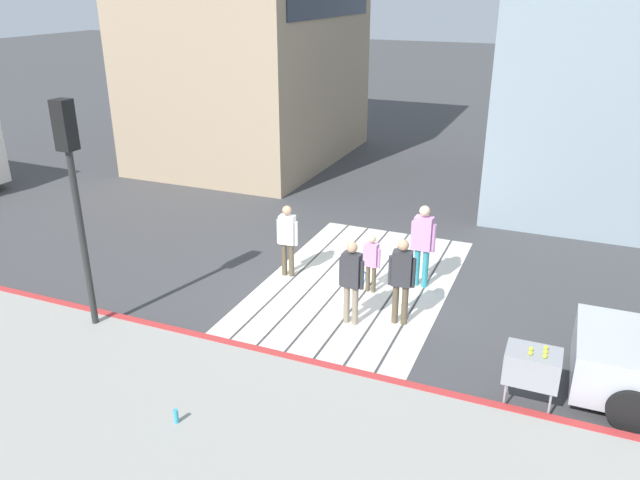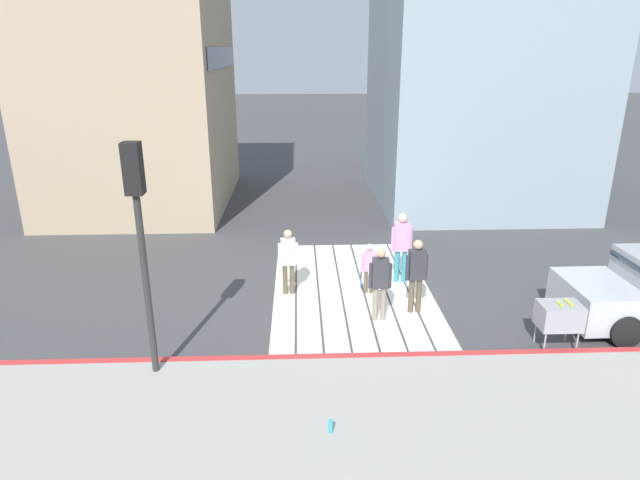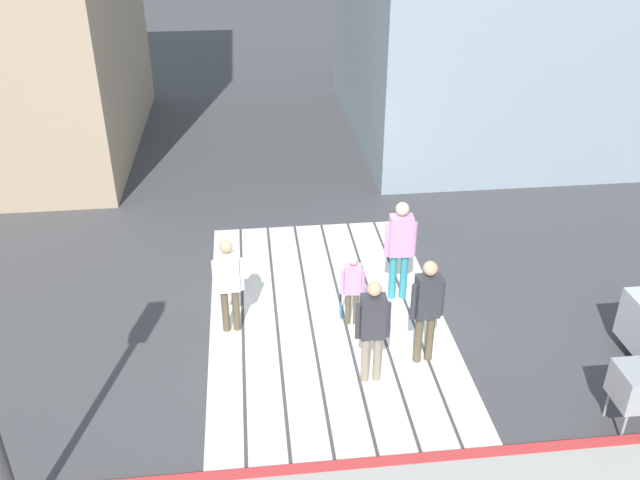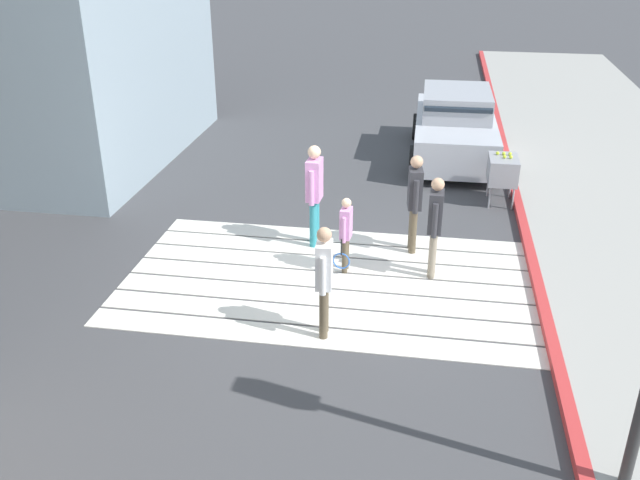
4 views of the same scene
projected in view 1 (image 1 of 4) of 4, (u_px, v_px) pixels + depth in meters
The scene contains 13 objects.
ground_plane at pixel (357, 284), 13.33m from camera, with size 120.00×120.00×0.00m, color #424244.
crosswalk_stripes at pixel (357, 284), 13.33m from camera, with size 6.40×3.80×0.01m.
sidewalk_west at pixel (221, 449), 8.53m from camera, with size 4.80×40.00×0.12m, color #9E9B93.
curb_painted at pixel (293, 360), 10.53m from camera, with size 0.16×40.00×0.13m, color #BC3333.
building_far_north at pixel (250, 20), 21.22m from camera, with size 8.00×6.04×9.64m.
traffic_light_corner at pixel (73, 171), 10.50m from camera, with size 0.39×0.28×4.24m.
tennis_ball_cart at pixel (532, 366), 9.25m from camera, with size 0.56×0.80×1.02m.
water_bottle at pixel (176, 416), 8.91m from camera, with size 0.07×0.07×0.22m, color #33A5BF.
pedestrian_adult_lead at pixel (402, 276), 11.42m from camera, with size 0.26×0.50×1.72m.
pedestrian_adult_trailing at pixel (351, 277), 11.43m from camera, with size 0.23×0.49×1.67m.
pedestrian_adult_side at pixel (287, 236), 13.36m from camera, with size 0.23×0.48×1.63m.
pedestrian_teen_behind at pixel (423, 240), 12.85m from camera, with size 0.25×0.53×1.81m.
pedestrian_child_with_racket at pixel (371, 261), 12.74m from camera, with size 0.29×0.39×1.27m.
Camera 1 is at (-11.35, -3.86, 5.97)m, focal length 34.95 mm.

